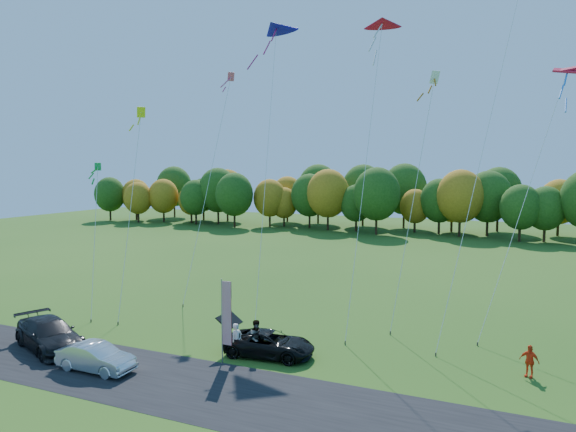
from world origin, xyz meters
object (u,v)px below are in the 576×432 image
at_px(feather_flag, 226,312).
at_px(person_east, 529,361).
at_px(black_suv, 269,344).
at_px(silver_sedan, 96,357).

bearing_deg(feather_flag, person_east, 16.89).
height_order(black_suv, feather_flag, feather_flag).
height_order(black_suv, person_east, person_east).
xyz_separation_m(black_suv, person_east, (12.58, 2.47, 0.11)).
bearing_deg(black_suv, person_east, -84.08).
height_order(person_east, feather_flag, feather_flag).
bearing_deg(feather_flag, silver_sedan, -148.05).
distance_m(black_suv, silver_sedan, 8.70).
xyz_separation_m(person_east, feather_flag, (-14.15, -4.30, 1.90)).
relative_size(black_suv, feather_flag, 1.10).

